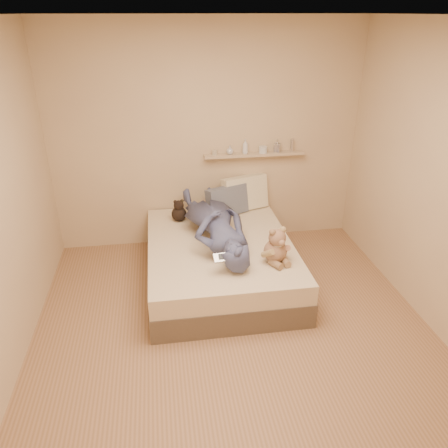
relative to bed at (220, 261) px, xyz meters
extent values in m
plane|color=#9A704F|center=(0.00, -0.93, -0.22)|extent=(3.80, 3.80, 0.00)
plane|color=silver|center=(0.00, -0.93, 2.38)|extent=(3.80, 3.80, 0.00)
plane|color=#CAB289|center=(0.00, 0.97, 1.08)|extent=(3.60, 0.00, 3.60)
plane|color=#CAB289|center=(0.00, -2.83, 1.08)|extent=(3.60, 0.00, 3.60)
cube|color=brown|center=(0.00, 0.00, -0.10)|extent=(1.50, 1.90, 0.25)
cube|color=beige|center=(0.00, 0.00, 0.13)|extent=(1.48, 1.88, 0.20)
cube|color=#B8BBBF|center=(-0.05, -0.59, 0.40)|extent=(0.20, 0.10, 0.07)
cube|color=black|center=(-0.05, -0.60, 0.41)|extent=(0.11, 0.06, 0.03)
sphere|color=#A17658|center=(0.47, -0.45, 0.34)|extent=(0.22, 0.22, 0.22)
sphere|color=#A17258|center=(0.48, -0.47, 0.49)|extent=(0.17, 0.17, 0.17)
sphere|color=#91684F|center=(0.42, -0.49, 0.56)|extent=(0.06, 0.06, 0.06)
sphere|color=tan|center=(0.53, -0.45, 0.56)|extent=(0.06, 0.06, 0.06)
sphere|color=#9A7155|center=(0.50, -0.54, 0.47)|extent=(0.07, 0.07, 0.07)
cylinder|color=tan|center=(0.38, -0.51, 0.35)|extent=(0.13, 0.15, 0.13)
cylinder|color=#A47257|center=(0.58, -0.45, 0.35)|extent=(0.06, 0.15, 0.13)
cylinder|color=#886748|center=(0.45, -0.56, 0.26)|extent=(0.13, 0.16, 0.07)
cylinder|color=#94714F|center=(0.55, -0.53, 0.26)|extent=(0.08, 0.15, 0.07)
cylinder|color=beige|center=(0.48, -0.47, 0.42)|extent=(0.15, 0.15, 0.02)
sphere|color=black|center=(-0.39, 0.60, 0.31)|extent=(0.17, 0.17, 0.17)
sphere|color=black|center=(-0.38, 0.59, 0.42)|extent=(0.11, 0.11, 0.11)
sphere|color=black|center=(-0.42, 0.58, 0.47)|extent=(0.04, 0.04, 0.04)
sphere|color=black|center=(-0.35, 0.59, 0.47)|extent=(0.04, 0.04, 0.04)
cube|color=#F1E3BE|center=(0.42, 0.83, 0.43)|extent=(0.59, 0.39, 0.42)
cube|color=slate|center=(0.19, 0.69, 0.40)|extent=(0.54, 0.39, 0.36)
imported|color=#454B6C|center=(-0.04, 0.08, 0.41)|extent=(0.79, 1.63, 0.37)
cube|color=tan|center=(0.55, 0.91, 0.88)|extent=(1.20, 0.12, 0.03)
cylinder|color=beige|center=(0.07, 0.91, 0.92)|extent=(0.06, 0.06, 0.06)
imported|color=#BABDC4|center=(0.25, 0.91, 0.94)|extent=(0.12, 0.12, 0.10)
imported|color=silver|center=(0.44, 0.91, 0.98)|extent=(0.09, 0.09, 0.17)
cylinder|color=silver|center=(0.65, 0.91, 0.93)|extent=(0.10, 0.10, 0.08)
imported|color=silver|center=(0.82, 0.91, 0.97)|extent=(0.10, 0.10, 0.16)
cylinder|color=silver|center=(1.00, 0.91, 0.97)|extent=(0.04, 0.04, 0.15)
camera|label=1|loc=(-0.57, -3.96, 2.40)|focal=35.00mm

